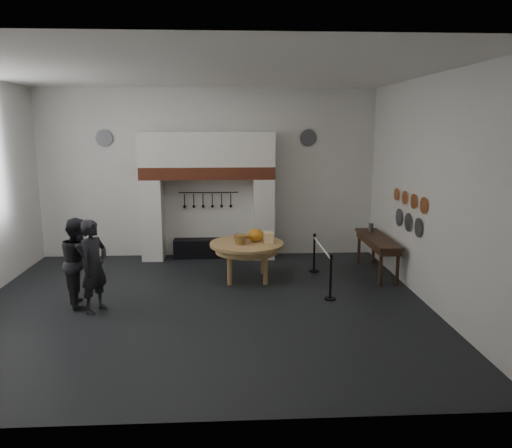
{
  "coord_description": "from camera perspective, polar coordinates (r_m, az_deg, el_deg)",
  "views": [
    {
      "loc": [
        0.55,
        -9.49,
        3.53
      ],
      "look_at": [
        1.15,
        1.49,
        1.35
      ],
      "focal_mm": 35.0,
      "sensor_mm": 36.0,
      "label": 1
    }
  ],
  "objects": [
    {
      "name": "copper_pan_c",
      "position": [
        11.58,
        16.63,
        2.91
      ],
      "size": [
        0.03,
        0.3,
        0.3
      ],
      "primitive_type": "cylinder",
      "rotation": [
        0.0,
        1.57,
        0.0
      ],
      "color": "#C6662D",
      "rests_on": "wall_right"
    },
    {
      "name": "visitor_near",
      "position": [
        10.0,
        -18.02,
        -4.6
      ],
      "size": [
        0.68,
        0.78,
        1.8
      ],
      "primitive_type": "imported",
      "rotation": [
        0.0,
        0.0,
        1.1
      ],
      "color": "black",
      "rests_on": "floor"
    },
    {
      "name": "ceiling",
      "position": [
        9.55,
        -6.72,
        16.97
      ],
      "size": [
        9.0,
        8.0,
        0.02
      ],
      "primitive_type": "cube",
      "color": "silver",
      "rests_on": "wall_back"
    },
    {
      "name": "pumpkin",
      "position": [
        11.56,
        -0.08,
        -1.27
      ],
      "size": [
        0.36,
        0.36,
        0.31
      ],
      "primitive_type": "ellipsoid",
      "color": "orange",
      "rests_on": "work_table"
    },
    {
      "name": "chimney_pier_left",
      "position": [
        13.52,
        -11.71,
        0.52
      ],
      "size": [
        0.55,
        0.7,
        2.15
      ],
      "primitive_type": "cube",
      "color": "silver",
      "rests_on": "floor"
    },
    {
      "name": "wall_back",
      "position": [
        13.56,
        -5.49,
        5.75
      ],
      "size": [
        9.0,
        0.02,
        4.5
      ],
      "primitive_type": "cube",
      "color": "silver",
      "rests_on": "floor"
    },
    {
      "name": "wall_front",
      "position": [
        5.66,
        -8.63,
        -1.98
      ],
      "size": [
        9.0,
        0.02,
        4.5
      ],
      "primitive_type": "cube",
      "color": "silver",
      "rests_on": "floor"
    },
    {
      "name": "cheese_block_small",
      "position": [
        11.74,
        1.24,
        -1.35
      ],
      "size": [
        0.18,
        0.18,
        0.2
      ],
      "primitive_type": "cube",
      "color": "#FEE398",
      "rests_on": "work_table"
    },
    {
      "name": "pewter_plate_right",
      "position": [
        11.94,
        16.02,
        0.75
      ],
      "size": [
        0.03,
        0.4,
        0.4
      ],
      "primitive_type": "cylinder",
      "rotation": [
        0.0,
        1.57,
        0.0
      ],
      "color": "#4C4C51",
      "rests_on": "wall_right"
    },
    {
      "name": "chimney_hood",
      "position": [
        13.16,
        -5.6,
        8.51
      ],
      "size": [
        3.5,
        0.7,
        0.9
      ],
      "primitive_type": "cube",
      "color": "silver",
      "rests_on": "hearth_brick_band"
    },
    {
      "name": "copper_pan_a",
      "position": [
        10.57,
        18.62,
        2.03
      ],
      "size": [
        0.03,
        0.34,
        0.34
      ],
      "primitive_type": "cylinder",
      "rotation": [
        0.0,
        1.57,
        0.0
      ],
      "color": "#C6662D",
      "rests_on": "wall_right"
    },
    {
      "name": "floor",
      "position": [
        10.14,
        -6.14,
        -9.22
      ],
      "size": [
        9.0,
        8.0,
        0.02
      ],
      "primitive_type": "cube",
      "color": "black",
      "rests_on": "ground"
    },
    {
      "name": "wall_right",
      "position": [
        10.36,
        19.34,
        3.49
      ],
      "size": [
        0.02,
        8.0,
        4.5
      ],
      "primitive_type": "cube",
      "color": "silver",
      "rests_on": "floor"
    },
    {
      "name": "copper_pan_b",
      "position": [
        11.07,
        17.58,
        2.49
      ],
      "size": [
        0.03,
        0.32,
        0.32
      ],
      "primitive_type": "cylinder",
      "rotation": [
        0.0,
        1.57,
        0.0
      ],
      "color": "#C6662D",
      "rests_on": "wall_right"
    },
    {
      "name": "utensil_rail",
      "position": [
        13.54,
        -5.46,
        3.61
      ],
      "size": [
        1.6,
        0.02,
        0.02
      ],
      "primitive_type": "cylinder",
      "rotation": [
        0.0,
        1.57,
        0.0
      ],
      "color": "black",
      "rests_on": "wall_back"
    },
    {
      "name": "side_table",
      "position": [
        12.28,
        13.74,
        -1.61
      ],
      "size": [
        0.55,
        2.2,
        0.06
      ],
      "primitive_type": "cube",
      "color": "#362113",
      "rests_on": "floor"
    },
    {
      "name": "barrier_rope",
      "position": [
        11.22,
        7.57,
        -2.7
      ],
      "size": [
        0.04,
        2.0,
        0.04
      ],
      "primitive_type": "cylinder",
      "rotation": [
        1.57,
        0.0,
        0.0
      ],
      "color": "silver",
      "rests_on": "barrier_post_near"
    },
    {
      "name": "barrier_post_far",
      "position": [
        12.27,
        6.66,
        -3.39
      ],
      "size": [
        0.05,
        0.05,
        0.9
      ],
      "primitive_type": "cylinder",
      "color": "black",
      "rests_on": "floor"
    },
    {
      "name": "visitor_far",
      "position": [
        10.48,
        -19.59,
        -4.08
      ],
      "size": [
        0.97,
        1.06,
        1.77
      ],
      "primitive_type": "imported",
      "rotation": [
        0.0,
        0.0,
        2.02
      ],
      "color": "black",
      "rests_on": "floor"
    },
    {
      "name": "wicker_basket",
      "position": [
        11.32,
        -1.78,
        -1.78
      ],
      "size": [
        0.33,
        0.33,
        0.22
      ],
      "primitive_type": "cone",
      "rotation": [
        3.14,
        0.0,
        0.03
      ],
      "color": "olive",
      "rests_on": "work_table"
    },
    {
      "name": "iron_range",
      "position": [
        13.62,
        -5.38,
        -2.76
      ],
      "size": [
        1.9,
        0.45,
        0.5
      ],
      "primitive_type": "cube",
      "color": "black",
      "rests_on": "floor"
    },
    {
      "name": "pewter_plate_back_right",
      "position": [
        13.62,
        6.02,
        9.77
      ],
      "size": [
        0.44,
        0.03,
        0.44
      ],
      "primitive_type": "cylinder",
      "rotation": [
        1.57,
        0.0,
        0.0
      ],
      "color": "#4C4C51",
      "rests_on": "wall_back"
    },
    {
      "name": "pewter_jug",
      "position": [
        12.82,
        13.0,
        -0.41
      ],
      "size": [
        0.12,
        0.12,
        0.22
      ],
      "primitive_type": "cylinder",
      "color": "#4A4A4F",
      "rests_on": "side_table"
    },
    {
      "name": "hearth_brick_band",
      "position": [
        13.21,
        -5.55,
        5.87
      ],
      "size": [
        3.5,
        0.72,
        0.32
      ],
      "primitive_type": "cube",
      "color": "#9E442B",
      "rests_on": "chimney_pier_left"
    },
    {
      "name": "chimney_pier_right",
      "position": [
        13.4,
        0.86,
        0.66
      ],
      "size": [
        0.55,
        0.7,
        2.15
      ],
      "primitive_type": "cube",
      "color": "silver",
      "rests_on": "floor"
    },
    {
      "name": "pewter_plate_back_left",
      "position": [
        13.84,
        -16.96,
        9.38
      ],
      "size": [
        0.44,
        0.03,
        0.44
      ],
      "primitive_type": "cylinder",
      "rotation": [
        1.57,
        0.0,
        0.0
      ],
      "color": "#4C4C51",
      "rests_on": "wall_back"
    },
    {
      "name": "pewter_plate_left",
      "position": [
        10.84,
        18.07,
        -0.41
      ],
      "size": [
        0.03,
        0.4,
        0.4
      ],
      "primitive_type": "cylinder",
      "rotation": [
        0.0,
        1.57,
        0.0
      ],
      "color": "#4C4C51",
      "rests_on": "wall_right"
    },
    {
      "name": "bread_loaf",
      "position": [
        11.82,
        -1.6,
        -1.45
      ],
      "size": [
        0.31,
        0.18,
        0.13
      ],
      "primitive_type": "ellipsoid",
      "color": "#AA7D3C",
      "rests_on": "work_table"
    },
    {
      "name": "pewter_plate_mid",
      "position": [
        11.39,
        17.0,
        0.2
      ],
      "size": [
        0.03,
        0.4,
        0.4
      ],
      "primitive_type": "cylinder",
      "rotation": [
        0.0,
        1.57,
        0.0
      ],
      "color": "#4C4C51",
      "rests_on": "wall_right"
    },
    {
      "name": "work_table",
      "position": [
        11.5,
        -1.05,
        -2.31
      ],
      "size": [
        1.76,
        1.76,
        0.07
      ],
      "primitive_type": "cylinder",
      "rotation": [
        0.0,
        0.0,
        0.03
      ],
      "color": "#AE8052",
      "rests_on": "floor"
    },
    {
      "name": "copper_pan_d",
      "position": [
        12.1,
        15.77,
        3.29
      ],
      "size": [
        0.03,
        0.28,
        0.28
      ],
      "primitive_type": "cylinder",
      "rotation": [
        0.0,
        1.57,
        0.0
      ],
      "color": "#C6662D",
      "rests_on": "wall_right"
    },
    {
      "name": "cheese_block_big",
      "position": [
        11.45,
        1.46,
        -1.58
      ],
      "size": [
        0.22,
        0.22,
        0.24
      ],
      "primitive_type": "cube",
      "color": "#FBDA96",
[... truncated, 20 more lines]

